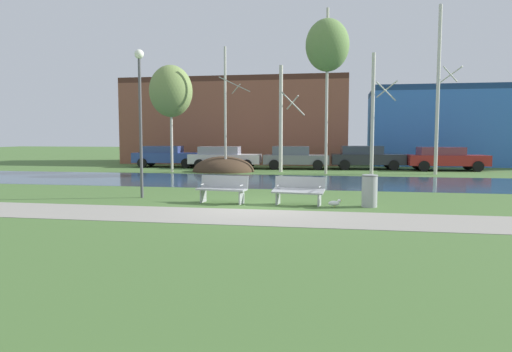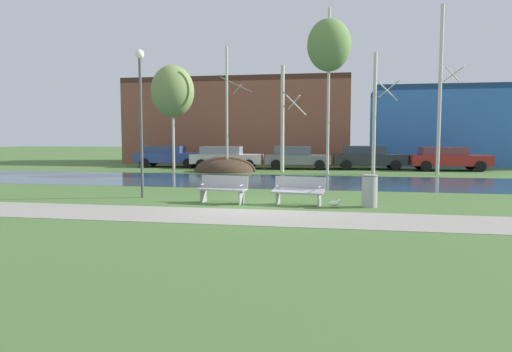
{
  "view_description": "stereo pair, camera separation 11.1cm",
  "coord_description": "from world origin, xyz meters",
  "px_view_note": "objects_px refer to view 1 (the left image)",
  "views": [
    {
      "loc": [
        2.47,
        -13.73,
        2.15
      ],
      "look_at": [
        -0.16,
        0.98,
        0.86
      ],
      "focal_mm": 33.01,
      "sensor_mm": 36.0,
      "label": 1
    },
    {
      "loc": [
        2.58,
        -13.71,
        2.15
      ],
      "look_at": [
        -0.16,
        0.98,
        0.86
      ],
      "focal_mm": 33.01,
      "sensor_mm": 36.0,
      "label": 2
    }
  ],
  "objects_px": {
    "bench_right": "(299,190)",
    "parked_van_nearest_blue": "(167,156)",
    "streetlamp": "(140,99)",
    "seagull": "(335,203)",
    "parked_wagon_fourth_dark": "(366,157)",
    "bench_left": "(222,188)",
    "parked_hatch_third_grey": "(295,157)",
    "parked_sedan_second_white": "(224,157)",
    "trash_bin": "(370,190)",
    "parked_suv_fifth_red": "(445,158)"
  },
  "relations": [
    {
      "from": "bench_right",
      "to": "parked_van_nearest_blue",
      "type": "relative_size",
      "value": 0.36
    },
    {
      "from": "bench_right",
      "to": "streetlamp",
      "type": "height_order",
      "value": "streetlamp"
    },
    {
      "from": "seagull",
      "to": "parked_wagon_fourth_dark",
      "type": "height_order",
      "value": "parked_wagon_fourth_dark"
    },
    {
      "from": "parked_wagon_fourth_dark",
      "to": "seagull",
      "type": "bearing_deg",
      "value": -96.05
    },
    {
      "from": "bench_left",
      "to": "streetlamp",
      "type": "relative_size",
      "value": 0.33
    },
    {
      "from": "streetlamp",
      "to": "parked_van_nearest_blue",
      "type": "distance_m",
      "value": 16.3
    },
    {
      "from": "bench_left",
      "to": "parked_hatch_third_grey",
      "type": "relative_size",
      "value": 0.39
    },
    {
      "from": "parked_sedan_second_white",
      "to": "parked_wagon_fourth_dark",
      "type": "height_order",
      "value": "parked_wagon_fourth_dark"
    },
    {
      "from": "seagull",
      "to": "streetlamp",
      "type": "relative_size",
      "value": 0.08
    },
    {
      "from": "parked_wagon_fourth_dark",
      "to": "streetlamp",
      "type": "bearing_deg",
      "value": -118.34
    },
    {
      "from": "streetlamp",
      "to": "parked_wagon_fourth_dark",
      "type": "xyz_separation_m",
      "value": [
        8.39,
        15.55,
        -2.62
      ]
    },
    {
      "from": "trash_bin",
      "to": "parked_van_nearest_blue",
      "type": "relative_size",
      "value": 0.21
    },
    {
      "from": "trash_bin",
      "to": "seagull",
      "type": "bearing_deg",
      "value": -165.26
    },
    {
      "from": "seagull",
      "to": "parked_suv_fifth_red",
      "type": "distance_m",
      "value": 17.53
    },
    {
      "from": "streetlamp",
      "to": "trash_bin",
      "type": "bearing_deg",
      "value": -5.93
    },
    {
      "from": "streetlamp",
      "to": "parked_hatch_third_grey",
      "type": "distance_m",
      "value": 15.68
    },
    {
      "from": "seagull",
      "to": "parked_van_nearest_blue",
      "type": "xyz_separation_m",
      "value": [
        -11.56,
        16.38,
        0.64
      ]
    },
    {
      "from": "streetlamp",
      "to": "parked_wagon_fourth_dark",
      "type": "height_order",
      "value": "streetlamp"
    },
    {
      "from": "seagull",
      "to": "streetlamp",
      "type": "distance_m",
      "value": 7.47
    },
    {
      "from": "streetlamp",
      "to": "parked_wagon_fourth_dark",
      "type": "distance_m",
      "value": 17.86
    },
    {
      "from": "trash_bin",
      "to": "streetlamp",
      "type": "distance_m",
      "value": 8.23
    },
    {
      "from": "parked_van_nearest_blue",
      "to": "parked_sedan_second_white",
      "type": "distance_m",
      "value": 4.23
    },
    {
      "from": "bench_right",
      "to": "parked_sedan_second_white",
      "type": "relative_size",
      "value": 0.35
    },
    {
      "from": "bench_left",
      "to": "parked_suv_fifth_red",
      "type": "height_order",
      "value": "parked_suv_fifth_red"
    },
    {
      "from": "bench_right",
      "to": "parked_hatch_third_grey",
      "type": "height_order",
      "value": "parked_hatch_third_grey"
    },
    {
      "from": "trash_bin",
      "to": "seagull",
      "type": "xyz_separation_m",
      "value": [
        -1.03,
        -0.27,
        -0.37
      ]
    },
    {
      "from": "seagull",
      "to": "parked_suv_fifth_red",
      "type": "height_order",
      "value": "parked_suv_fifth_red"
    },
    {
      "from": "trash_bin",
      "to": "parked_van_nearest_blue",
      "type": "height_order",
      "value": "parked_van_nearest_blue"
    },
    {
      "from": "seagull",
      "to": "parked_hatch_third_grey",
      "type": "xyz_separation_m",
      "value": [
        -2.74,
        16.03,
        0.64
      ]
    },
    {
      "from": "seagull",
      "to": "streetlamp",
      "type": "bearing_deg",
      "value": 170.85
    },
    {
      "from": "parked_suv_fifth_red",
      "to": "bench_right",
      "type": "bearing_deg",
      "value": -115.46
    },
    {
      "from": "bench_left",
      "to": "parked_sedan_second_white",
      "type": "bearing_deg",
      "value": 103.91
    },
    {
      "from": "trash_bin",
      "to": "parked_hatch_third_grey",
      "type": "bearing_deg",
      "value": 103.48
    },
    {
      "from": "parked_hatch_third_grey",
      "to": "bench_right",
      "type": "bearing_deg",
      "value": -84.07
    },
    {
      "from": "bench_right",
      "to": "streetlamp",
      "type": "xyz_separation_m",
      "value": [
        -5.52,
        0.79,
        2.94
      ]
    },
    {
      "from": "bench_left",
      "to": "parked_hatch_third_grey",
      "type": "distance_m",
      "value": 15.78
    },
    {
      "from": "parked_hatch_third_grey",
      "to": "parked_wagon_fourth_dark",
      "type": "relative_size",
      "value": 0.91
    },
    {
      "from": "seagull",
      "to": "bench_right",
      "type": "bearing_deg",
      "value": 166.03
    },
    {
      "from": "seagull",
      "to": "parked_van_nearest_blue",
      "type": "distance_m",
      "value": 20.06
    },
    {
      "from": "parked_hatch_third_grey",
      "to": "parked_suv_fifth_red",
      "type": "xyz_separation_m",
      "value": [
        9.25,
        0.24,
        -0.0
      ]
    },
    {
      "from": "bench_right",
      "to": "parked_wagon_fourth_dark",
      "type": "relative_size",
      "value": 0.36
    },
    {
      "from": "bench_right",
      "to": "streetlamp",
      "type": "relative_size",
      "value": 0.33
    },
    {
      "from": "parked_suv_fifth_red",
      "to": "seagull",
      "type": "bearing_deg",
      "value": -111.8
    },
    {
      "from": "parked_hatch_third_grey",
      "to": "parked_wagon_fourth_dark",
      "type": "height_order",
      "value": "parked_wagon_fourth_dark"
    },
    {
      "from": "streetlamp",
      "to": "parked_van_nearest_blue",
      "type": "relative_size",
      "value": 1.09
    },
    {
      "from": "trash_bin",
      "to": "seagull",
      "type": "relative_size",
      "value": 2.38
    },
    {
      "from": "streetlamp",
      "to": "parked_sedan_second_white",
      "type": "height_order",
      "value": "streetlamp"
    },
    {
      "from": "bench_left",
      "to": "streetlamp",
      "type": "height_order",
      "value": "streetlamp"
    },
    {
      "from": "bench_right",
      "to": "parked_van_nearest_blue",
      "type": "bearing_deg",
      "value": 122.97
    },
    {
      "from": "bench_left",
      "to": "bench_right",
      "type": "relative_size",
      "value": 1.0
    }
  ]
}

